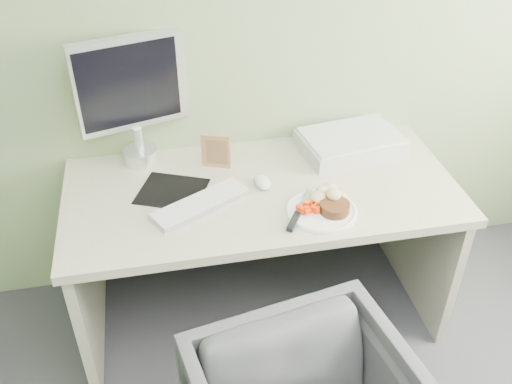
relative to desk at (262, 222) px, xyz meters
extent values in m
plane|color=#6A805A|center=(0.00, 0.38, 0.80)|extent=(3.50, 0.00, 3.50)
cube|color=beige|center=(0.00, 0.00, 0.16)|extent=(1.60, 0.75, 0.04)
cube|color=#A4A18C|center=(-0.76, 0.00, -0.20)|extent=(0.04, 0.70, 0.69)
cube|color=#A4A18C|center=(0.76, 0.00, -0.20)|extent=(0.04, 0.70, 0.69)
cylinder|color=white|center=(0.19, -0.21, 0.19)|extent=(0.27, 0.27, 0.01)
cylinder|color=black|center=(0.24, -0.23, 0.22)|extent=(0.12, 0.12, 0.04)
ellipsoid|color=tan|center=(0.23, -0.16, 0.23)|extent=(0.15, 0.12, 0.07)
cube|color=#F63205|center=(0.14, -0.21, 0.22)|extent=(0.09, 0.08, 0.05)
cube|color=silver|center=(0.14, -0.15, 0.21)|extent=(0.10, 0.15, 0.01)
cube|color=black|center=(0.06, -0.27, 0.21)|extent=(0.08, 0.10, 0.02)
cube|color=black|center=(-0.36, 0.04, 0.18)|extent=(0.33, 0.31, 0.00)
cube|color=white|center=(-0.26, -0.08, 0.20)|extent=(0.41, 0.29, 0.02)
ellipsoid|color=white|center=(0.00, 0.01, 0.20)|extent=(0.07, 0.11, 0.04)
cube|color=#A5764D|center=(-0.16, 0.19, 0.26)|extent=(0.12, 0.06, 0.15)
cylinder|color=white|center=(-0.10, 0.27, 0.21)|extent=(0.02, 0.02, 0.05)
cone|color=#91BDE8|center=(-0.10, 0.27, 0.24)|extent=(0.02, 0.02, 0.02)
cube|color=#B7BABF|center=(0.45, 0.21, 0.22)|extent=(0.48, 0.35, 0.07)
cylinder|color=silver|center=(-0.48, 0.29, 0.21)|extent=(0.14, 0.14, 0.06)
cylinder|color=silver|center=(-0.48, 0.29, 0.30)|extent=(0.04, 0.04, 0.10)
cube|color=silver|center=(-0.48, 0.32, 0.54)|extent=(0.46, 0.17, 0.39)
cube|color=black|center=(-0.48, 0.30, 0.54)|extent=(0.40, 0.12, 0.34)
camera|label=1|loc=(-0.39, -1.85, 1.53)|focal=40.00mm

